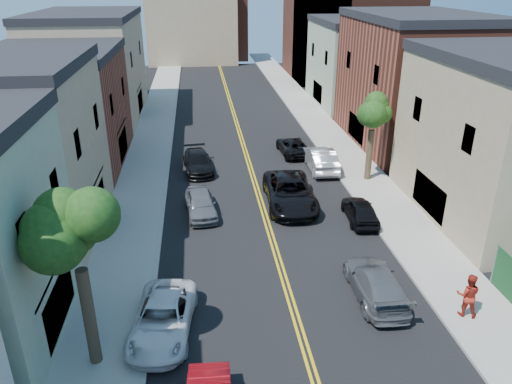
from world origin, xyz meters
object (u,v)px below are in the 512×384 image
object	(u,v)px
grey_car_right	(376,283)
dark_car_right_far	(293,146)
silver_car_right	(321,159)
pedestrian_right	(468,295)
white_pickup	(163,319)
black_car_right	(360,210)
grey_car_left	(201,204)
black_car_left	(198,162)
black_suv_lane	(290,192)

from	to	relation	value
grey_car_right	dark_car_right_far	bearing A→B (deg)	-88.32
silver_car_right	pedestrian_right	distance (m)	17.67
white_pickup	black_car_right	size ratio (longest dim) A/B	1.26
grey_car_left	dark_car_right_far	world-z (taller)	grey_car_left
silver_car_right	dark_car_right_far	distance (m)	3.89
grey_car_right	pedestrian_right	size ratio (longest dim) A/B	2.52
grey_car_left	black_car_left	xyz separation A→B (m)	(-0.08, 7.21, -0.03)
black_car_left	dark_car_right_far	distance (m)	8.21
grey_car_right	silver_car_right	bearing A→B (deg)	-93.13
grey_car_left	black_suv_lane	bearing A→B (deg)	0.94
grey_car_right	black_car_right	bearing A→B (deg)	-101.05
black_car_right	pedestrian_right	bearing A→B (deg)	103.53
dark_car_right_far	pedestrian_right	distance (m)	21.47
white_pickup	grey_car_left	distance (m)	10.72
pedestrian_right	black_suv_lane	bearing A→B (deg)	-41.81
black_car_right	black_car_left	bearing A→B (deg)	-40.89
silver_car_right	grey_car_right	bearing A→B (deg)	86.03
grey_car_right	dark_car_right_far	size ratio (longest dim) A/B	1.06
white_pickup	pedestrian_right	bearing A→B (deg)	4.51
white_pickup	black_suv_lane	bearing A→B (deg)	64.11
black_car_right	pedestrian_right	distance (m)	9.32
black_car_right	dark_car_right_far	world-z (taller)	black_car_right
black_car_right	silver_car_right	xyz separation A→B (m)	(-0.33, 8.39, 0.16)
black_car_left	silver_car_right	world-z (taller)	silver_car_right
black_car_left	pedestrian_right	size ratio (longest dim) A/B	2.44
white_pickup	silver_car_right	bearing A→B (deg)	65.01
grey_car_right	black_suv_lane	distance (m)	10.11
dark_car_right_far	white_pickup	bearing A→B (deg)	62.09
white_pickup	black_car_left	size ratio (longest dim) A/B	1.04
black_car_left	silver_car_right	distance (m)	9.04
grey_car_right	pedestrian_right	world-z (taller)	pedestrian_right
grey_car_right	black_car_right	xyz separation A→B (m)	(1.65, 7.32, -0.04)
grey_car_left	pedestrian_right	size ratio (longest dim) A/B	2.16
white_pickup	black_car_left	bearing A→B (deg)	91.77
grey_car_left	black_car_left	size ratio (longest dim) A/B	0.88
white_pickup	grey_car_right	distance (m)	9.39
dark_car_right_far	pedestrian_right	bearing A→B (deg)	95.06
silver_car_right	dark_car_right_far	xyz separation A→B (m)	(-1.32, 3.65, -0.19)
white_pickup	grey_car_right	bearing A→B (deg)	15.02
grey_car_right	grey_car_left	bearing A→B (deg)	-48.96
black_car_right	silver_car_right	distance (m)	8.40
dark_car_right_far	black_suv_lane	xyz separation A→B (m)	(-2.06, -9.46, 0.23)
grey_car_right	dark_car_right_far	xyz separation A→B (m)	(0.00, 19.36, -0.07)
grey_car_left	pedestrian_right	distance (m)	15.56
black_car_left	black_suv_lane	distance (m)	8.66
black_car_right	black_suv_lane	distance (m)	4.53
silver_car_right	black_suv_lane	distance (m)	6.72
black_car_left	grey_car_right	xyz separation A→B (m)	(7.68, -16.48, 0.02)
black_car_right	white_pickup	bearing A→B (deg)	41.80
grey_car_left	black_suv_lane	distance (m)	5.58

